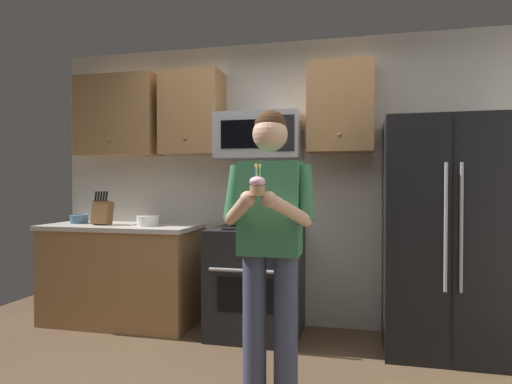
# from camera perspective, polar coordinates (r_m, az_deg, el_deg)

# --- Properties ---
(wall_back) EXTENTS (4.40, 0.10, 2.60)m
(wall_back) POSITION_cam_1_polar(r_m,az_deg,el_deg) (4.20, 3.29, 1.04)
(wall_back) COLOR beige
(wall_back) RESTS_ON ground
(oven_range) EXTENTS (0.76, 0.70, 0.93)m
(oven_range) POSITION_cam_1_polar(r_m,az_deg,el_deg) (3.94, 0.05, -11.24)
(oven_range) COLOR black
(oven_range) RESTS_ON ground
(microwave) EXTENTS (0.74, 0.41, 0.40)m
(microwave) POSITION_cam_1_polar(r_m,az_deg,el_deg) (3.99, 0.45, 7.09)
(microwave) COLOR #9EA0A5
(refrigerator) EXTENTS (0.90, 0.75, 1.80)m
(refrigerator) POSITION_cam_1_polar(r_m,az_deg,el_deg) (3.77, 22.72, -5.13)
(refrigerator) COLOR black
(refrigerator) RESTS_ON ground
(cabinet_row_upper) EXTENTS (2.78, 0.36, 0.76)m
(cabinet_row_upper) POSITION_cam_1_polar(r_m,az_deg,el_deg) (4.23, -7.10, 9.87)
(cabinet_row_upper) COLOR #9E7247
(counter_left) EXTENTS (1.44, 0.66, 0.92)m
(counter_left) POSITION_cam_1_polar(r_m,az_deg,el_deg) (4.44, -16.67, -9.88)
(counter_left) COLOR #9E7247
(counter_left) RESTS_ON ground
(knife_block) EXTENTS (0.16, 0.15, 0.32)m
(knife_block) POSITION_cam_1_polar(r_m,az_deg,el_deg) (4.41, -18.89, -2.45)
(knife_block) COLOR brown
(knife_block) RESTS_ON counter_left
(bowl_large_white) EXTENTS (0.20, 0.20, 0.09)m
(bowl_large_white) POSITION_cam_1_polar(r_m,az_deg,el_deg) (4.19, -13.55, -3.51)
(bowl_large_white) COLOR white
(bowl_large_white) RESTS_ON counter_left
(bowl_small_colored) EXTENTS (0.17, 0.17, 0.08)m
(bowl_small_colored) POSITION_cam_1_polar(r_m,az_deg,el_deg) (4.67, -21.49, -3.17)
(bowl_small_colored) COLOR #4C7299
(bowl_small_colored) RESTS_ON counter_left
(person) EXTENTS (0.60, 0.48, 1.76)m
(person) POSITION_cam_1_polar(r_m,az_deg,el_deg) (2.80, 1.75, -5.23)
(person) COLOR #383F59
(person) RESTS_ON ground
(cupcake) EXTENTS (0.09, 0.09, 0.17)m
(cupcake) POSITION_cam_1_polar(r_m,az_deg,el_deg) (2.46, 0.18, 0.84)
(cupcake) COLOR #A87F56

